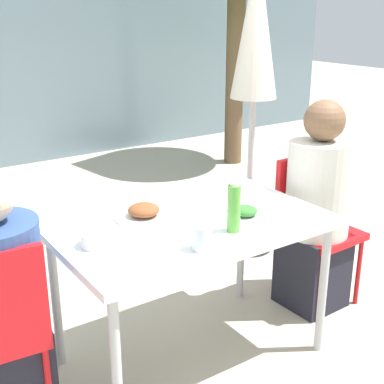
{
  "coord_description": "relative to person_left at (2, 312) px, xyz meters",
  "views": [
    {
      "loc": [
        -1.33,
        -1.95,
        1.74
      ],
      "look_at": [
        0.0,
        0.0,
        0.91
      ],
      "focal_mm": 50.0,
      "sensor_mm": 36.0,
      "label": 1
    }
  ],
  "objects": [
    {
      "name": "person_right",
      "position": [
        1.79,
        -0.05,
        0.06
      ],
      "size": [
        0.37,
        0.37,
        1.25
      ],
      "rotation": [
        0.0,
        0.0,
        -3.11
      ],
      "color": "black",
      "rests_on": "ground"
    },
    {
      "name": "salad_bowl",
      "position": [
        0.41,
        -0.07,
        0.25
      ],
      "size": [
        0.15,
        0.15,
        0.06
      ],
      "color": "white",
      "rests_on": "dining_table"
    },
    {
      "name": "drinking_cup",
      "position": [
        0.76,
        -0.35,
        0.28
      ],
      "size": [
        0.08,
        0.08,
        0.11
      ],
      "color": "silver",
      "rests_on": "dining_table"
    },
    {
      "name": "closed_umbrella",
      "position": [
        1.99,
        0.78,
        0.97
      ],
      "size": [
        0.36,
        0.36,
        2.11
      ],
      "color": "#333333",
      "rests_on": "ground"
    },
    {
      "name": "person_left",
      "position": [
        0.0,
        0.0,
        0.0
      ],
      "size": [
        0.37,
        0.37,
        1.15
      ],
      "rotation": [
        0.0,
        0.0,
        -0.09
      ],
      "color": "black",
      "rests_on": "ground"
    },
    {
      "name": "plate_1",
      "position": [
        0.73,
        0.09,
        0.25
      ],
      "size": [
        0.28,
        0.28,
        0.08
      ],
      "color": "white",
      "rests_on": "dining_table"
    },
    {
      "name": "bottle",
      "position": [
        0.99,
        -0.28,
        0.34
      ],
      "size": [
        0.06,
        0.06,
        0.24
      ],
      "color": "#51A338",
      "rests_on": "dining_table"
    },
    {
      "name": "dining_table",
      "position": [
        0.9,
        -0.08,
        0.16
      ],
      "size": [
        1.29,
        0.78,
        0.76
      ],
      "color": "white",
      "rests_on": "ground"
    },
    {
      "name": "ground_plane",
      "position": [
        0.9,
        -0.08,
        -0.53
      ],
      "size": [
        24.0,
        24.0,
        0.0
      ],
      "primitive_type": "plane",
      "color": "#B2A893"
    },
    {
      "name": "plate_0",
      "position": [
        1.14,
        -0.18,
        0.25
      ],
      "size": [
        0.22,
        0.22,
        0.06
      ],
      "color": "white",
      "rests_on": "dining_table"
    },
    {
      "name": "chair_right",
      "position": [
        1.84,
        0.03,
        -0.01
      ],
      "size": [
        0.41,
        0.41,
        0.89
      ],
      "rotation": [
        0.0,
        0.0,
        -3.11
      ],
      "color": "red",
      "rests_on": "ground"
    }
  ]
}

